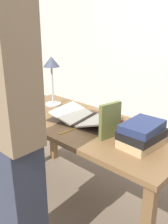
{
  "coord_description": "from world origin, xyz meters",
  "views": [
    {
      "loc": [
        1.2,
        -1.28,
        1.45
      ],
      "look_at": [
        -0.01,
        0.01,
        0.8
      ],
      "focal_mm": 40.0,
      "sensor_mm": 36.0,
      "label": 1
    }
  ],
  "objects_px": {
    "open_book": "(85,118)",
    "reading_lamp": "(52,69)",
    "person_reader": "(11,134)",
    "book_stack_tall": "(142,134)",
    "coffee_mug": "(114,124)",
    "book_standing_upright": "(110,121)",
    "pencil": "(69,131)"
  },
  "relations": [
    {
      "from": "person_reader",
      "to": "open_book",
      "type": "bearing_deg",
      "value": -80.81
    },
    {
      "from": "book_standing_upright",
      "to": "reading_lamp",
      "type": "bearing_deg",
      "value": 177.77
    },
    {
      "from": "open_book",
      "to": "coffee_mug",
      "type": "height_order",
      "value": "coffee_mug"
    },
    {
      "from": "reading_lamp",
      "to": "coffee_mug",
      "type": "distance_m",
      "value": 0.79
    },
    {
      "from": "pencil",
      "to": "coffee_mug",
      "type": "bearing_deg",
      "value": 49.76
    },
    {
      "from": "open_book",
      "to": "reading_lamp",
      "type": "distance_m",
      "value": 0.58
    },
    {
      "from": "book_stack_tall",
      "to": "pencil",
      "type": "relative_size",
      "value": 1.67
    },
    {
      "from": "open_book",
      "to": "reading_lamp",
      "type": "bearing_deg",
      "value": 160.14
    },
    {
      "from": "open_book",
      "to": "person_reader",
      "type": "xyz_separation_m",
      "value": [
        0.11,
        -0.7,
        0.14
      ]
    },
    {
      "from": "book_standing_upright",
      "to": "coffee_mug",
      "type": "xyz_separation_m",
      "value": [
        -0.06,
        0.13,
        -0.08
      ]
    },
    {
      "from": "coffee_mug",
      "to": "person_reader",
      "type": "height_order",
      "value": "person_reader"
    },
    {
      "from": "book_standing_upright",
      "to": "pencil",
      "type": "xyz_separation_m",
      "value": [
        -0.27,
        -0.12,
        -0.12
      ]
    },
    {
      "from": "reading_lamp",
      "to": "person_reader",
      "type": "bearing_deg",
      "value": -52.93
    },
    {
      "from": "book_standing_upright",
      "to": "reading_lamp",
      "type": "xyz_separation_m",
      "value": [
        -0.8,
        0.19,
        0.21
      ]
    },
    {
      "from": "book_stack_tall",
      "to": "coffee_mug",
      "type": "distance_m",
      "value": 0.3
    },
    {
      "from": "pencil",
      "to": "person_reader",
      "type": "bearing_deg",
      "value": -82.6
    },
    {
      "from": "book_stack_tall",
      "to": "coffee_mug",
      "type": "height_order",
      "value": "book_stack_tall"
    },
    {
      "from": "book_standing_upright",
      "to": "person_reader",
      "type": "height_order",
      "value": "person_reader"
    },
    {
      "from": "book_standing_upright",
      "to": "pencil",
      "type": "bearing_deg",
      "value": -145.82
    },
    {
      "from": "book_stack_tall",
      "to": "reading_lamp",
      "type": "xyz_separation_m",
      "value": [
        -1.02,
        0.15,
        0.25
      ]
    },
    {
      "from": "book_stack_tall",
      "to": "reading_lamp",
      "type": "bearing_deg",
      "value": 171.63
    },
    {
      "from": "open_book",
      "to": "reading_lamp",
      "type": "relative_size",
      "value": 1.24
    },
    {
      "from": "book_stack_tall",
      "to": "pencil",
      "type": "distance_m",
      "value": 0.52
    },
    {
      "from": "open_book",
      "to": "reading_lamp",
      "type": "xyz_separation_m",
      "value": [
        -0.48,
        0.09,
        0.31
      ]
    },
    {
      "from": "coffee_mug",
      "to": "pencil",
      "type": "bearing_deg",
      "value": -130.24
    },
    {
      "from": "reading_lamp",
      "to": "open_book",
      "type": "bearing_deg",
      "value": -10.41
    },
    {
      "from": "reading_lamp",
      "to": "pencil",
      "type": "bearing_deg",
      "value": -29.8
    },
    {
      "from": "coffee_mug",
      "to": "pencil",
      "type": "relative_size",
      "value": 0.64
    },
    {
      "from": "book_standing_upright",
      "to": "pencil",
      "type": "height_order",
      "value": "book_standing_upright"
    },
    {
      "from": "coffee_mug",
      "to": "person_reader",
      "type": "relative_size",
      "value": 0.06
    },
    {
      "from": "book_stack_tall",
      "to": "person_reader",
      "type": "height_order",
      "value": "person_reader"
    },
    {
      "from": "coffee_mug",
      "to": "book_stack_tall",
      "type": "bearing_deg",
      "value": -17.79
    }
  ]
}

